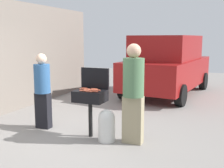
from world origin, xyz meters
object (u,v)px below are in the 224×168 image
Objects in this scene: hot_dog_4 at (91,90)px; hot_dog_11 at (95,92)px; hot_dog_2 at (83,91)px; hot_dog_12 at (83,89)px; hot_dog_3 at (94,89)px; hot_dog_10 at (97,90)px; propane_tank at (107,125)px; hot_dog_6 at (95,91)px; hot_dog_5 at (95,89)px; hot_dog_7 at (86,91)px; hot_dog_0 at (88,90)px; hot_dog_9 at (89,92)px; person_left at (42,88)px; bbq_grill at (90,98)px; parked_minivan at (168,65)px; hot_dog_8 at (87,89)px; person_right at (133,90)px; hot_dog_1 at (84,88)px.

hot_dog_11 is (0.15, -0.13, 0.00)m from hot_dog_4.
hot_dog_12 is (-0.08, 0.15, 0.00)m from hot_dog_2.
hot_dog_3 is 0.15m from hot_dog_10.
hot_dog_6 is at bearing 163.18° from propane_tank.
hot_dog_7 is (-0.09, -0.18, 0.00)m from hot_dog_5.
hot_dog_9 is at bearing -53.78° from hot_dog_0.
hot_dog_7 is 1.00× the size of hot_dog_11.
person_left reaches higher than hot_dog_7.
hot_dog_0 is at bearing 54.00° from hot_dog_2.
bbq_grill reaches higher than propane_tank.
hot_dog_0 is 4.89m from parked_minivan.
hot_dog_8 is 0.98m from person_right.
propane_tank is 4.97m from parked_minivan.
hot_dog_3 is 0.03× the size of parked_minivan.
hot_dog_11 is (0.25, 0.01, 0.00)m from hot_dog_2.
hot_dog_1 is (-0.17, 0.17, 0.00)m from hot_dog_0.
person_left is at bearing 170.85° from hot_dog_11.
hot_dog_0 is at bearing -126.24° from hot_dog_4.
hot_dog_1 and hot_dog_11 have the same top height.
hot_dog_6 reaches higher than bbq_grill.
hot_dog_3 is at bearing 120.58° from hot_dog_11.
hot_dog_4 is at bearing 90.72° from parked_minivan.
hot_dog_11 is (0.19, -0.07, 0.00)m from hot_dog_0.
person_right reaches higher than bbq_grill.
hot_dog_6 and hot_dog_12 have the same top height.
hot_dog_11 is (0.36, -0.24, 0.00)m from hot_dog_1.
hot_dog_1 is 0.89m from propane_tank.
hot_dog_3 is at bearing 77.97° from hot_dog_7.
bbq_grill is 1.20m from person_left.
hot_dog_1 and hot_dog_10 have the same top height.
hot_dog_3 is 1.00× the size of hot_dog_7.
hot_dog_7 is at bearing -143.19° from hot_dog_10.
hot_dog_1 is 4.74m from parked_minivan.
hot_dog_6 is 1.00× the size of hot_dog_12.
hot_dog_8 is at bearing 145.64° from hot_dog_11.
hot_dog_11 is (0.26, -0.18, 0.00)m from hot_dog_8.
hot_dog_10 is at bearing 92.16° from parked_minivan.
hot_dog_10 is at bearing -0.90° from person_left.
hot_dog_0 is 1.00× the size of hot_dog_11.
person_left is at bearing 175.51° from bbq_grill.
hot_dog_4 is 0.11m from hot_dog_7.
bbq_grill is 0.26m from hot_dog_11.
hot_dog_3 is 0.13m from hot_dog_8.
propane_tank is (0.34, 0.05, -0.62)m from hot_dog_9.
hot_dog_12 is at bearing 176.24° from bbq_grill.
hot_dog_11 is (0.05, -0.09, 0.00)m from hot_dog_6.
hot_dog_6 is (0.10, -0.16, 0.00)m from hot_dog_3.
hot_dog_10 is (0.33, -0.09, 0.00)m from hot_dog_1.
hot_dog_3 is at bearing 68.12° from hot_dog_2.
hot_dog_10 reaches higher than propane_tank.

